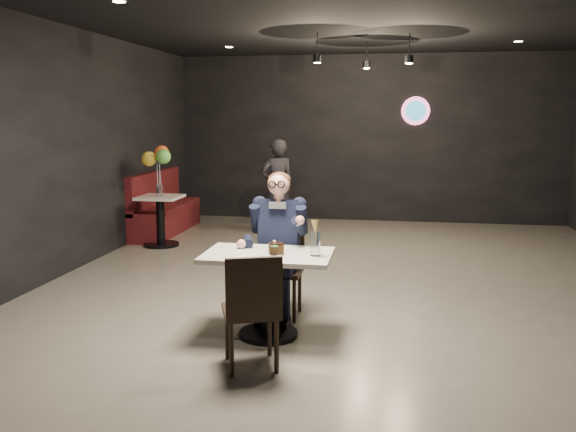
% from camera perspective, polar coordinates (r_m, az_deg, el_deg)
% --- Properties ---
extents(floor, '(9.00, 9.00, 0.00)m').
position_cam_1_polar(floor, '(6.99, 5.97, -6.61)').
color(floor, slate).
rests_on(floor, ground).
extents(wall_sign, '(0.50, 0.06, 0.50)m').
position_cam_1_polar(wall_sign, '(11.19, 11.85, 9.61)').
color(wall_sign, pink).
rests_on(wall_sign, floor).
extents(pendant_lights, '(1.40, 1.20, 0.36)m').
position_cam_1_polar(pendant_lights, '(8.77, 7.21, 15.59)').
color(pendant_lights, black).
rests_on(pendant_lights, floor).
extents(main_table, '(1.10, 0.70, 0.75)m').
position_cam_1_polar(main_table, '(5.37, -1.87, -7.39)').
color(main_table, white).
rests_on(main_table, floor).
extents(chair_far, '(0.42, 0.46, 0.92)m').
position_cam_1_polar(chair_far, '(5.86, -0.80, -5.06)').
color(chair_far, black).
rests_on(chair_far, floor).
extents(chair_near, '(0.55, 0.58, 0.92)m').
position_cam_1_polar(chair_near, '(4.73, -3.49, -8.66)').
color(chair_near, black).
rests_on(chair_near, floor).
extents(seated_man, '(0.60, 0.80, 1.44)m').
position_cam_1_polar(seated_man, '(5.80, -0.80, -2.57)').
color(seated_man, black).
rests_on(seated_man, floor).
extents(dessert_plate, '(0.20, 0.20, 0.01)m').
position_cam_1_polar(dessert_plate, '(5.20, -1.57, -3.60)').
color(dessert_plate, white).
rests_on(dessert_plate, main_table).
extents(cake_slice, '(0.15, 0.13, 0.08)m').
position_cam_1_polar(cake_slice, '(5.19, -1.12, -3.08)').
color(cake_slice, black).
rests_on(cake_slice, dessert_plate).
extents(mint_leaf, '(0.07, 0.04, 0.01)m').
position_cam_1_polar(mint_leaf, '(5.11, -1.30, -2.83)').
color(mint_leaf, '#297D3B').
rests_on(mint_leaf, cake_slice).
extents(sundae_glass, '(0.09, 0.09, 0.20)m').
position_cam_1_polar(sundae_glass, '(5.16, 2.55, -2.63)').
color(sundae_glass, silver).
rests_on(sundae_glass, main_table).
extents(wafer_cone, '(0.08, 0.08, 0.13)m').
position_cam_1_polar(wafer_cone, '(5.08, 2.58, -1.13)').
color(wafer_cone, tan).
rests_on(wafer_cone, sundae_glass).
extents(booth_bench, '(0.51, 2.02, 1.01)m').
position_cam_1_polar(booth_bench, '(10.24, -11.37, 1.26)').
color(booth_bench, '#490F13').
rests_on(booth_bench, floor).
extents(side_table, '(0.60, 0.60, 0.75)m').
position_cam_1_polar(side_table, '(9.23, -11.83, -0.46)').
color(side_table, white).
rests_on(side_table, floor).
extents(balloon_vase, '(0.10, 0.10, 0.15)m').
position_cam_1_polar(balloon_vase, '(9.16, -11.92, 2.33)').
color(balloon_vase, silver).
rests_on(balloon_vase, side_table).
extents(balloon_bunch, '(0.40, 0.40, 0.65)m').
position_cam_1_polar(balloon_bunch, '(9.12, -12.01, 4.82)').
color(balloon_bunch, yellow).
rests_on(balloon_bunch, balloon_vase).
extents(passerby, '(0.67, 0.59, 1.54)m').
position_cam_1_polar(passerby, '(10.01, -1.01, 2.80)').
color(passerby, black).
rests_on(passerby, floor).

